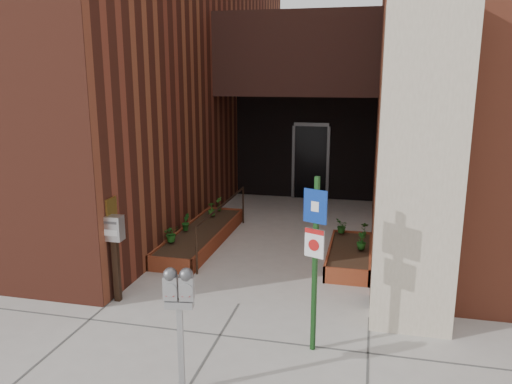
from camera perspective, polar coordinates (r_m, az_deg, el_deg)
The scene contains 15 objects.
ground at distance 8.02m, azimuth -1.99°, elevation -12.66°, with size 80.00×80.00×0.00m, color #9E9991.
architecture at distance 14.10m, azimuth 4.86°, elevation 19.14°, with size 20.00×14.60×10.00m.
planter_left at distance 10.80m, azimuth -6.20°, elevation -5.06°, with size 0.90×3.60×0.30m.
planter_right at distance 9.76m, azimuth 10.64°, elevation -7.21°, with size 0.80×2.20×0.30m.
handrail at distance 10.43m, azimuth -3.78°, elevation -2.15°, with size 0.04×3.34×0.90m.
parking_meter at distance 5.58m, azimuth -8.79°, elevation -11.79°, with size 0.34×0.18×1.49m.
sign_post at distance 6.27m, azimuth 6.74°, elevation -6.23°, with size 0.30×0.14×2.31m.
payment_dropbox at distance 8.06m, azimuth -15.87°, elevation -5.31°, with size 0.29×0.22×1.40m.
shrub_left_a at distance 9.99m, azimuth -9.64°, elevation -4.68°, with size 0.30×0.30×0.34m, color #1D5B1A.
shrub_left_b at distance 10.66m, azimuth -8.06°, elevation -3.41°, with size 0.20×0.20×0.36m, color #195217.
shrub_left_c at distance 11.69m, azimuth -5.07°, elevation -1.94°, with size 0.18×0.18×0.32m, color #2A611B.
shrub_left_d at distance 12.09m, azimuth -4.25°, elevation -1.37°, with size 0.18×0.18×0.34m, color #275719.
shrub_right_a at distance 9.63m, azimuth 11.96°, elevation -5.50°, with size 0.18×0.18×0.32m, color #1A5819.
shrub_right_b at distance 10.39m, azimuth 12.31°, elevation -4.19°, with size 0.16×0.16×0.30m, color #255618.
shrub_right_c at distance 10.53m, azimuth 9.77°, elevation -3.85°, with size 0.27×0.27×0.30m, color #1A4F16.
Camera 1 is at (1.92, -6.97, 3.48)m, focal length 35.00 mm.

